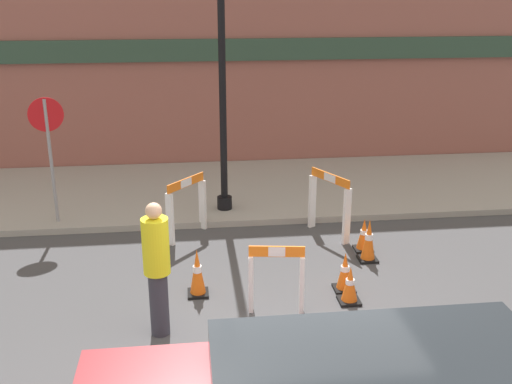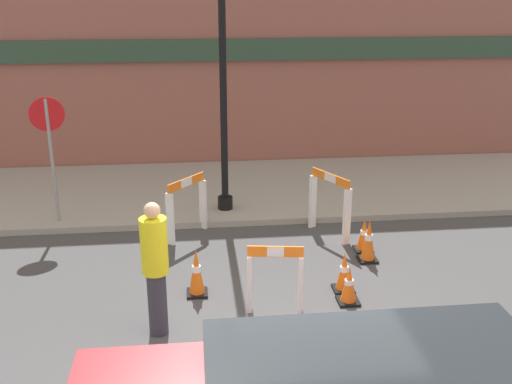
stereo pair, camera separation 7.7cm
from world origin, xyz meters
TOP-DOWN VIEW (x-y plane):
  - ground_plane at (0.00, 0.00)m, footprint 60.00×60.00m
  - sidewalk_slab at (0.00, 6.48)m, footprint 18.00×3.96m
  - storefront_facade at (0.00, 8.53)m, footprint 18.00×0.22m
  - stop_sign at (-3.38, 4.87)m, footprint 0.59×0.16m
  - barricade_0 at (1.46, 3.94)m, footprint 0.57×0.93m
  - barricade_1 at (-1.02, 4.17)m, footprint 0.71×0.80m
  - barricade_2 at (0.15, 1.43)m, footprint 0.75×0.24m
  - traffic_cone_0 at (1.21, 1.56)m, footprint 0.30×0.30m
  - traffic_cone_1 at (1.90, 3.24)m, footprint 0.30×0.30m
  - traffic_cone_2 at (-0.89, 2.02)m, footprint 0.30×0.30m
  - traffic_cone_3 at (1.23, 1.92)m, footprint 0.30×0.30m
  - traffic_cone_4 at (1.86, 2.85)m, footprint 0.30×0.30m
  - person_worker at (-1.39, 1.07)m, footprint 0.47×0.47m

SIDE VIEW (x-z plane):
  - ground_plane at x=0.00m, z-range 0.00..0.00m
  - sidewalk_slab at x=0.00m, z-range 0.00..0.12m
  - traffic_cone_0 at x=1.21m, z-range -0.01..0.54m
  - traffic_cone_1 at x=1.90m, z-range -0.01..0.55m
  - traffic_cone_3 at x=1.23m, z-range -0.01..0.59m
  - traffic_cone_2 at x=-0.89m, z-range -0.01..0.70m
  - traffic_cone_4 at x=1.86m, z-range -0.01..0.70m
  - barricade_2 at x=0.15m, z-range 0.03..1.00m
  - barricade_1 at x=-1.02m, z-range 0.05..1.13m
  - barricade_0 at x=1.46m, z-range 0.06..1.20m
  - person_worker at x=-1.39m, z-range 0.07..1.85m
  - stop_sign at x=-3.38m, z-range 0.51..2.79m
  - storefront_facade at x=0.00m, z-range 0.00..5.50m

